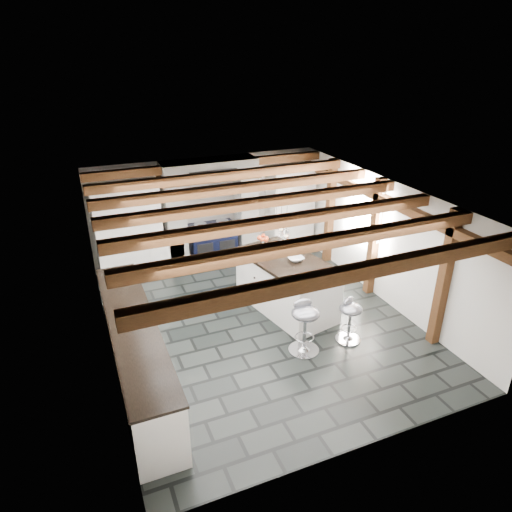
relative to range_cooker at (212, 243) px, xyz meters
name	(u,v)px	position (x,y,z in m)	size (l,w,h in m)	color
ground	(259,322)	(0.00, -2.68, -0.47)	(6.00, 6.00, 0.00)	black
room_shell	(200,243)	(-0.61, -1.26, 0.60)	(6.00, 6.03, 6.00)	silver
range_cooker	(212,243)	(0.00, 0.00, 0.00)	(1.00, 0.63, 0.99)	black
kitchen_island	(286,284)	(0.64, -2.41, 0.04)	(1.43, 2.17, 1.32)	white
bar_stool_near	(350,315)	(1.14, -3.72, 0.01)	(0.50, 0.50, 0.77)	silver
bar_stool_far	(305,321)	(0.33, -3.70, 0.10)	(0.49, 0.49, 0.90)	silver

